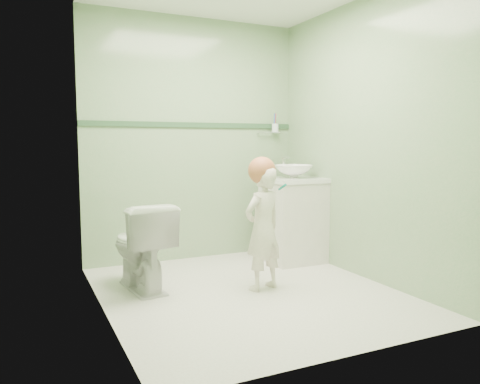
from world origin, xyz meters
TOP-DOWN VIEW (x-y plane):
  - ground at (0.00, 0.00)m, footprint 2.50×2.50m
  - room_shell at (0.00, 0.00)m, footprint 2.50×2.54m
  - trim_stripe at (0.00, 1.24)m, footprint 2.20×0.02m
  - vanity at (0.84, 0.70)m, footprint 0.52×0.50m
  - counter at (0.84, 0.70)m, footprint 0.54×0.52m
  - basin at (0.84, 0.70)m, footprint 0.37×0.37m
  - faucet at (0.84, 0.89)m, footprint 0.03×0.13m
  - cup_holder at (0.89, 1.18)m, footprint 0.26×0.07m
  - toilet at (-0.74, 0.44)m, footprint 0.47×0.73m
  - toddler at (0.14, 0.02)m, footprint 0.41×0.33m
  - hair_cap at (0.14, 0.05)m, footprint 0.22×0.22m
  - teal_toothbrush at (0.25, -0.08)m, footprint 0.10×0.14m

SIDE VIEW (x-z plane):
  - ground at x=0.00m, z-range 0.00..0.00m
  - toilet at x=-0.74m, z-range 0.00..0.71m
  - vanity at x=0.84m, z-range 0.00..0.80m
  - toddler at x=0.14m, z-range 0.00..0.99m
  - counter at x=0.84m, z-range 0.79..0.83m
  - teal_toothbrush at x=0.25m, z-range 0.79..0.87m
  - basin at x=0.84m, z-range 0.83..0.96m
  - hair_cap at x=0.14m, z-range 0.84..1.06m
  - faucet at x=0.84m, z-range 0.88..1.06m
  - room_shell at x=0.00m, z-range 0.00..2.40m
  - cup_holder at x=0.89m, z-range 1.22..1.43m
  - trim_stripe at x=0.00m, z-range 1.33..1.38m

